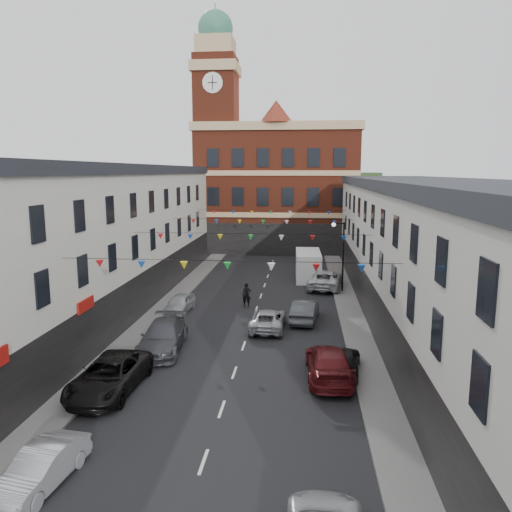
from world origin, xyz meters
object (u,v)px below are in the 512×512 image
(car_left_d, at_px, (163,337))
(car_right_e, at_px, (305,310))
(car_right_c, at_px, (329,363))
(car_right_f, at_px, (325,279))
(car_left_e, at_px, (180,303))
(moving_car, at_px, (268,319))
(car_left_c, at_px, (109,376))
(pedestrian, at_px, (247,295))
(white_van, at_px, (308,265))
(car_right_d, at_px, (343,361))
(street_lamp, at_px, (340,247))
(car_left_b, at_px, (41,468))

(car_left_d, bearing_deg, car_right_e, 34.19)
(car_right_c, distance_m, car_right_f, 19.62)
(car_left_e, relative_size, moving_car, 0.81)
(car_left_c, relative_size, pedestrian, 3.09)
(car_left_e, bearing_deg, white_van, 56.91)
(car_left_c, bearing_deg, car_right_d, 17.43)
(car_left_e, distance_m, pedestrian, 5.06)
(pedestrian, bearing_deg, car_right_c, -74.14)
(car_right_e, height_order, white_van, white_van)
(car_left_d, relative_size, car_left_e, 1.48)
(car_right_c, bearing_deg, street_lamp, -97.45)
(car_right_e, bearing_deg, street_lamp, -102.41)
(street_lamp, relative_size, pedestrian, 3.28)
(car_left_b, height_order, car_left_d, car_left_d)
(car_left_b, xyz_separation_m, car_right_f, (10.41, 29.24, 0.17))
(car_left_d, height_order, car_right_d, car_left_d)
(car_left_d, relative_size, white_van, 0.95)
(pedestrian, bearing_deg, car_left_e, -166.17)
(car_left_e, xyz_separation_m, pedestrian, (4.70, 1.85, 0.26))
(car_left_b, height_order, moving_car, moving_car)
(car_left_e, distance_m, moving_car, 7.51)
(moving_car, bearing_deg, car_left_e, -25.21)
(pedestrian, bearing_deg, car_right_d, -70.64)
(car_right_d, height_order, car_right_f, car_right_f)
(car_right_e, bearing_deg, moving_car, 45.82)
(car_right_e, height_order, car_right_f, car_right_f)
(car_right_d, relative_size, white_van, 0.71)
(street_lamp, distance_m, white_van, 6.34)
(street_lamp, relative_size, car_right_e, 1.31)
(car_left_c, height_order, white_van, white_van)
(car_left_b, height_order, car_right_e, car_right_e)
(car_left_e, xyz_separation_m, car_right_c, (10.29, -10.99, 0.14))
(street_lamp, height_order, car_left_d, street_lamp)
(moving_car, bearing_deg, car_left_b, 71.94)
(car_left_b, distance_m, car_right_e, 21.04)
(car_right_c, xyz_separation_m, moving_car, (-3.60, 7.60, -0.14))
(car_left_d, height_order, car_right_f, same)
(car_right_e, xyz_separation_m, car_right_f, (1.82, 10.04, 0.06))
(car_right_c, bearing_deg, car_right_d, -147.11)
(car_right_d, bearing_deg, car_left_d, -6.64)
(car_right_c, relative_size, white_van, 0.92)
(car_left_c, distance_m, car_right_f, 24.68)
(street_lamp, relative_size, car_right_d, 1.43)
(car_left_b, bearing_deg, moving_car, 77.32)
(car_left_d, bearing_deg, car_right_f, 54.45)
(white_van, bearing_deg, car_left_e, -128.78)
(car_right_f, distance_m, moving_car, 12.73)
(car_left_b, bearing_deg, white_van, 81.95)
(car_left_d, xyz_separation_m, car_right_d, (10.03, -2.56, -0.10))
(car_right_f, bearing_deg, white_van, -60.73)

